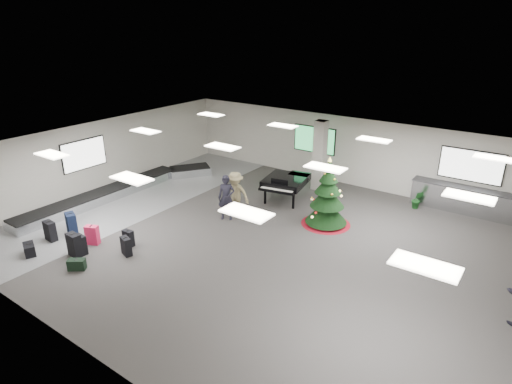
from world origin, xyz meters
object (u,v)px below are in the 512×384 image
Objects in this scene: christmas_tree at (327,202)px; grand_piano at (285,182)px; potted_plant_left at (417,200)px; baggage_carousel at (123,190)px; traveler_a at (226,198)px; pink_suitcase at (92,235)px; traveler_b at (235,194)px; service_counter at (463,199)px.

christmas_tree is 1.14× the size of grand_piano.
potted_plant_left is (4.93, 2.41, -0.46)m from grand_piano.
grand_piano is at bearing -153.95° from potted_plant_left.
traveler_a is (5.45, 0.69, 0.69)m from baggage_carousel.
pink_suitcase is 5.46m from traveler_b.
traveler_a is at bearing 7.21° from baggage_carousel.
grand_piano is at bearing 156.79° from christmas_tree.
traveler_a reaches higher than pink_suitcase.
christmas_tree reaches higher than pink_suitcase.
baggage_carousel is at bearing 159.07° from traveler_a.
grand_piano is at bearing 29.77° from baggage_carousel.
baggage_carousel is 9.21m from christmas_tree.
traveler_a is at bearing -140.72° from service_counter.
service_counter is 2.24× the size of traveler_b.
traveler_b is 7.52m from potted_plant_left.
christmas_tree is 4.27m from potted_plant_left.
traveler_a is (-0.86, -2.92, 0.05)m from grand_piano.
grand_piano reaches higher than service_counter.
service_counter is 7.25m from grand_piano.
traveler_b is (-7.34, -5.55, 0.36)m from service_counter.
baggage_carousel is at bearing -161.24° from grand_piano.
christmas_tree is at bearing -124.59° from potted_plant_left.
baggage_carousel is at bearing 179.56° from traveler_b.
grand_piano is 1.31× the size of traveler_a.
traveler_b is at bearing -142.91° from service_counter.
potted_plant_left is at bearing 14.51° from traveler_a.
christmas_tree is at bearing 15.98° from baggage_carousel.
pink_suitcase is 0.39× the size of traveler_b.
grand_piano is (-6.53, -3.12, 0.31)m from service_counter.
service_counter is at bearing 20.78° from pink_suitcase.
potted_plant_left is at bearing 27.51° from traveler_b.
grand_piano is 5.50m from potted_plant_left.
traveler_a is (2.53, 4.28, 0.56)m from pink_suitcase.
grand_piano is (3.39, 7.20, 0.51)m from pink_suitcase.
traveler_a is at bearing -108.44° from traveler_b.
traveler_a reaches higher than grand_piano.
grand_piano reaches higher than baggage_carousel.
service_counter is 1.72× the size of grand_piano.
traveler_b is (-0.81, -2.42, 0.05)m from grand_piano.
potted_plant_left is (5.79, 5.33, -0.50)m from traveler_a.
baggage_carousel is 4.63m from pink_suitcase.
baggage_carousel is 3.61× the size of christmas_tree.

